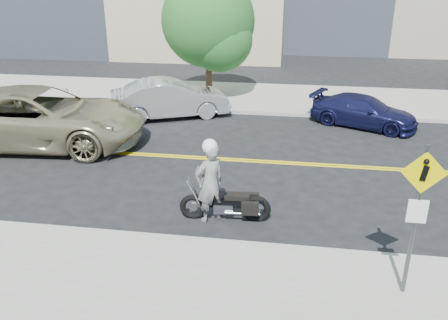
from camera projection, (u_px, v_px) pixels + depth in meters
name	position (u px, v px, depth m)	size (l,w,h in m)	color
ground_plane	(231.00, 160.00, 15.46)	(120.00, 120.00, 0.00)	black
sidewalk_near	(174.00, 314.00, 8.60)	(60.00, 5.00, 0.15)	#9E9B91
sidewalk_far	(253.00, 97.00, 22.27)	(60.00, 5.00, 0.15)	#9E9B91
pedestrian_sign	(417.00, 208.00, 8.37)	(0.78, 0.08, 3.00)	#4C4C51
motorcyclist	(210.00, 181.00, 11.46)	(0.88, 0.85, 2.16)	#B2B1B7
motorcycle	(225.00, 195.00, 11.66)	(2.19, 0.67, 1.33)	black
suv	(40.00, 117.00, 16.38)	(3.31, 7.19, 2.00)	tan
parked_car_silver	(170.00, 99.00, 19.42)	(1.66, 4.76, 1.57)	#AEAFB6
parked_car_blue	(364.00, 111.00, 18.42)	(1.66, 4.08, 1.18)	#171947
tree_far_a	(208.00, 21.00, 20.83)	(4.12, 4.12, 5.63)	#382619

